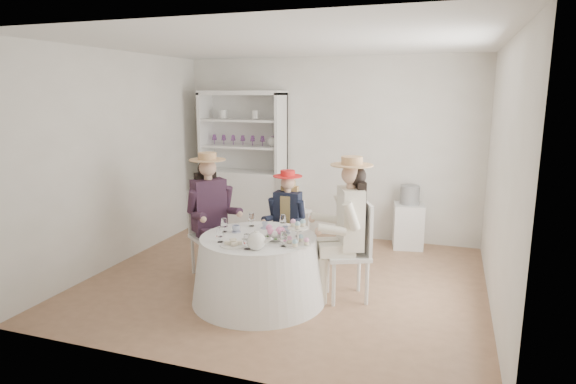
% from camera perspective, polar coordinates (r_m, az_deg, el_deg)
% --- Properties ---
extents(ground, '(4.50, 4.50, 0.00)m').
position_cam_1_polar(ground, '(5.79, -0.32, -10.42)').
color(ground, '#896044').
rests_on(ground, ground).
extents(ceiling, '(4.50, 4.50, 0.00)m').
position_cam_1_polar(ceiling, '(5.39, -0.36, 17.22)').
color(ceiling, white).
rests_on(ceiling, wall_back).
extents(wall_back, '(4.50, 0.00, 4.50)m').
position_cam_1_polar(wall_back, '(7.33, 4.81, 5.15)').
color(wall_back, silver).
rests_on(wall_back, ground).
extents(wall_front, '(4.50, 0.00, 4.50)m').
position_cam_1_polar(wall_front, '(3.64, -10.74, -1.73)').
color(wall_front, silver).
rests_on(wall_front, ground).
extents(wall_left, '(0.00, 4.50, 4.50)m').
position_cam_1_polar(wall_left, '(6.52, -19.42, 3.71)').
color(wall_left, silver).
rests_on(wall_left, ground).
extents(wall_right, '(0.00, 4.50, 4.50)m').
position_cam_1_polar(wall_right, '(5.16, 23.99, 1.41)').
color(wall_right, silver).
rests_on(wall_right, ground).
extents(tea_table, '(1.42, 1.42, 0.70)m').
position_cam_1_polar(tea_table, '(5.18, -3.48, -9.04)').
color(tea_table, white).
rests_on(tea_table, ground).
extents(hutch, '(1.41, 0.76, 2.21)m').
position_cam_1_polar(hutch, '(7.62, -5.21, 1.11)').
color(hutch, silver).
rests_on(hutch, ground).
extents(side_table, '(0.47, 0.47, 0.63)m').
position_cam_1_polar(side_table, '(7.09, 14.06, -3.91)').
color(side_table, silver).
rests_on(side_table, ground).
extents(hatbox, '(0.28, 0.28, 0.27)m').
position_cam_1_polar(hatbox, '(6.98, 14.24, -0.34)').
color(hatbox, black).
rests_on(hatbox, side_table).
extents(guest_left, '(0.64, 0.62, 1.50)m').
position_cam_1_polar(guest_left, '(5.77, -9.24, -1.84)').
color(guest_left, silver).
rests_on(guest_left, ground).
extents(guest_mid, '(0.45, 0.48, 1.26)m').
position_cam_1_polar(guest_mid, '(5.91, -0.10, -2.68)').
color(guest_mid, silver).
rests_on(guest_mid, ground).
extents(guest_right, '(0.65, 0.59, 1.54)m').
position_cam_1_polar(guest_right, '(5.07, 7.09, -3.36)').
color(guest_right, silver).
rests_on(guest_right, ground).
extents(spare_chair, '(0.53, 0.53, 0.96)m').
position_cam_1_polar(spare_chair, '(7.14, 0.23, -1.81)').
color(spare_chair, silver).
rests_on(spare_chair, ground).
extents(teacup_a, '(0.11, 0.11, 0.07)m').
position_cam_1_polar(teacup_a, '(5.23, -6.16, -4.40)').
color(teacup_a, white).
rests_on(teacup_a, tea_table).
extents(teacup_b, '(0.08, 0.08, 0.07)m').
position_cam_1_polar(teacup_b, '(5.35, -2.75, -3.99)').
color(teacup_b, white).
rests_on(teacup_b, tea_table).
extents(teacup_c, '(0.11, 0.11, 0.07)m').
position_cam_1_polar(teacup_c, '(5.15, -0.28, -4.57)').
color(teacup_c, white).
rests_on(teacup_c, tea_table).
extents(flower_bowl, '(0.21, 0.21, 0.05)m').
position_cam_1_polar(flower_bowl, '(4.92, -1.51, -5.50)').
color(flower_bowl, white).
rests_on(flower_bowl, tea_table).
extents(flower_arrangement, '(0.18, 0.18, 0.07)m').
position_cam_1_polar(flower_arrangement, '(4.91, -1.41, -4.74)').
color(flower_arrangement, pink).
rests_on(flower_arrangement, tea_table).
extents(table_teapot, '(0.26, 0.18, 0.19)m').
position_cam_1_polar(table_teapot, '(4.65, -3.76, -5.81)').
color(table_teapot, white).
rests_on(table_teapot, tea_table).
extents(sandwich_plate, '(0.26, 0.26, 0.06)m').
position_cam_1_polar(sandwich_plate, '(4.79, -6.50, -6.17)').
color(sandwich_plate, white).
rests_on(sandwich_plate, tea_table).
extents(cupcake_stand, '(0.27, 0.27, 0.25)m').
position_cam_1_polar(cupcake_stand, '(4.75, 1.17, -5.27)').
color(cupcake_stand, white).
rests_on(cupcake_stand, tea_table).
extents(stemware_set, '(0.89, 0.89, 0.15)m').
position_cam_1_polar(stemware_set, '(5.04, -3.54, -4.48)').
color(stemware_set, white).
rests_on(stemware_set, tea_table).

